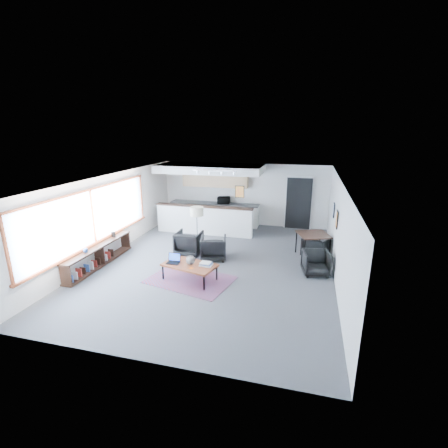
% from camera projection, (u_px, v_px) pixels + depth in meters
% --- Properties ---
extents(room, '(7.02, 9.02, 2.62)m').
position_uv_depth(room, '(214.00, 223.00, 9.59)').
color(room, '#47474A').
rests_on(room, ground).
extents(window, '(0.10, 5.95, 1.66)m').
position_uv_depth(window, '(93.00, 218.00, 9.55)').
color(window, '#8CBFFF').
rests_on(window, room).
extents(console, '(0.35, 3.00, 0.80)m').
position_uv_depth(console, '(99.00, 256.00, 9.69)').
color(console, black).
rests_on(console, floor).
extents(kitchenette, '(4.20, 1.96, 2.60)m').
position_uv_depth(kitchenette, '(211.00, 195.00, 13.30)').
color(kitchenette, white).
rests_on(kitchenette, floor).
extents(doorway, '(1.10, 0.12, 2.15)m').
position_uv_depth(doorway, '(299.00, 203.00, 13.20)').
color(doorway, black).
rests_on(doorway, room).
extents(track_light, '(1.60, 0.07, 0.15)m').
position_uv_depth(track_light, '(215.00, 172.00, 11.42)').
color(track_light, silver).
rests_on(track_light, room).
extents(wall_art_lower, '(0.03, 0.38, 0.48)m').
position_uv_depth(wall_art_lower, '(337.00, 219.00, 9.05)').
color(wall_art_lower, black).
rests_on(wall_art_lower, room).
extents(wall_art_upper, '(0.03, 0.34, 0.44)m').
position_uv_depth(wall_art_upper, '(334.00, 210.00, 10.27)').
color(wall_art_upper, black).
rests_on(wall_art_upper, room).
extents(kilim_rug, '(2.50, 1.96, 0.01)m').
position_uv_depth(kilim_rug, '(190.00, 280.00, 8.89)').
color(kilim_rug, '#562D44').
rests_on(kilim_rug, floor).
extents(coffee_table, '(1.57, 1.09, 0.47)m').
position_uv_depth(coffee_table, '(190.00, 265.00, 8.77)').
color(coffee_table, brown).
rests_on(coffee_table, floor).
extents(laptop, '(0.35, 0.29, 0.24)m').
position_uv_depth(laptop, '(174.00, 260.00, 8.86)').
color(laptop, black).
rests_on(laptop, coffee_table).
extents(ceramic_pot, '(0.25, 0.25, 0.25)m').
position_uv_depth(ceramic_pot, '(191.00, 260.00, 8.72)').
color(ceramic_pot, gray).
rests_on(ceramic_pot, coffee_table).
extents(book_stack, '(0.34, 0.28, 0.10)m').
position_uv_depth(book_stack, '(206.00, 264.00, 8.66)').
color(book_stack, silver).
rests_on(book_stack, coffee_table).
extents(coaster, '(0.12, 0.12, 0.01)m').
position_uv_depth(coaster, '(191.00, 268.00, 8.50)').
color(coaster, '#E5590C').
rests_on(coaster, coffee_table).
extents(armchair_left, '(0.82, 0.77, 0.83)m').
position_uv_depth(armchair_left, '(189.00, 241.00, 10.67)').
color(armchair_left, black).
rests_on(armchair_left, floor).
extents(armchair_right, '(0.94, 0.90, 0.81)m').
position_uv_depth(armchair_right, '(214.00, 247.00, 10.24)').
color(armchair_right, black).
rests_on(armchair_right, floor).
extents(floor_lamp, '(0.54, 0.54, 1.54)m').
position_uv_depth(floor_lamp, '(197.00, 213.00, 10.57)').
color(floor_lamp, black).
rests_on(floor_lamp, floor).
extents(dining_table, '(1.18, 1.18, 0.77)m').
position_uv_depth(dining_table, '(313.00, 236.00, 10.32)').
color(dining_table, black).
rests_on(dining_table, floor).
extents(dining_chair_near, '(0.72, 0.69, 0.63)m').
position_uv_depth(dining_chair_near, '(316.00, 264.00, 9.17)').
color(dining_chair_near, black).
rests_on(dining_chair_near, floor).
extents(dining_chair_far, '(0.79, 0.77, 0.63)m').
position_uv_depth(dining_chair_far, '(316.00, 248.00, 10.40)').
color(dining_chair_far, black).
rests_on(dining_chair_far, floor).
extents(microwave, '(0.53, 0.32, 0.34)m').
position_uv_depth(microwave, '(224.00, 200.00, 13.69)').
color(microwave, black).
rests_on(microwave, kitchenette).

